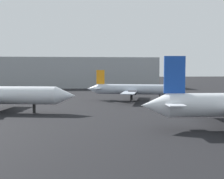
% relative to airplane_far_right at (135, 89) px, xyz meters
% --- Properties ---
extents(airplane_far_right, '(26.30, 22.38, 8.25)m').
position_rel_airplane_far_right_xyz_m(airplane_far_right, '(0.00, 0.00, 0.00)').
color(airplane_far_right, '#B2BCCC').
rests_on(airplane_far_right, ground_plane).
extents(terminal_building, '(88.86, 25.53, 13.52)m').
position_rel_airplane_far_right_xyz_m(terminal_building, '(-23.69, 63.35, 3.72)').
color(terminal_building, '#999EA3').
rests_on(terminal_building, ground_plane).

